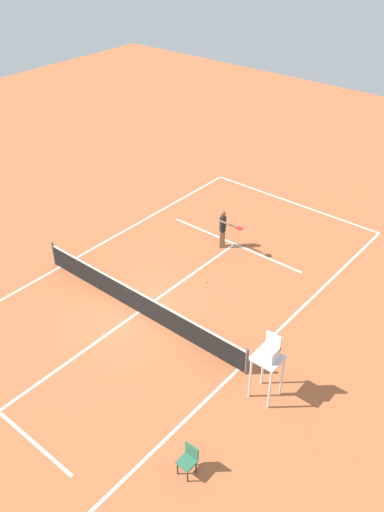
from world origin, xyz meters
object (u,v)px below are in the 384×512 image
at_px(tennis_ball, 205,282).
at_px(courtside_chair_near, 189,459).
at_px(player_serving, 223,226).
at_px(umpire_chair, 269,358).

distance_m(tennis_ball, courtside_chair_near, 8.59).
xyz_separation_m(player_serving, umpire_chair, (-6.11, 5.92, 0.55)).
height_order(tennis_ball, courtside_chair_near, courtside_chair_near).
distance_m(player_serving, tennis_ball, 2.92).
bearing_deg(courtside_chair_near, tennis_ball, -54.49).
distance_m(tennis_ball, umpire_chair, 6.31).
bearing_deg(umpire_chair, tennis_ball, -33.73).
height_order(player_serving, umpire_chair, umpire_chair).
xyz_separation_m(player_serving, courtside_chair_near, (-6.01, 9.51, -0.52)).
bearing_deg(tennis_ball, umpire_chair, 146.27).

